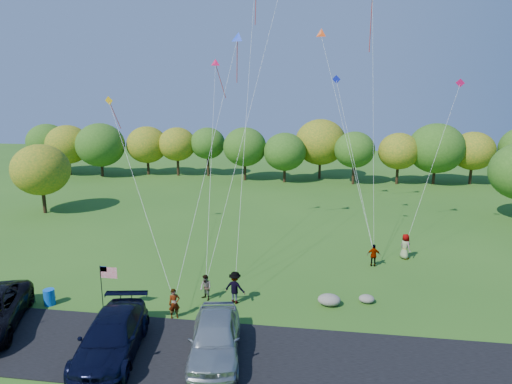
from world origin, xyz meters
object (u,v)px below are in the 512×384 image
Objects in this scene: flyer_e at (405,246)px; flyer_b at (206,288)px; trash_barrel at (49,297)px; flyer_c at (235,287)px; minivan_navy at (111,337)px; park_bench at (20,296)px; flyer_a at (174,304)px; flyer_d at (374,255)px; minivan_silver at (215,337)px.

flyer_b is at bearing 91.22° from flyer_e.
trash_barrel is (-21.72, -10.59, -0.47)m from flyer_e.
flyer_c is 1.03× the size of flyer_e.
minivan_navy is 3.85× the size of park_bench.
flyer_b is 1.65× the size of trash_barrel.
minivan_navy is 3.40× the size of flyer_e.
park_bench is (-10.64, -2.07, -0.29)m from flyer_b.
flyer_b is 0.93× the size of park_bench.
flyer_a is 1.05× the size of flyer_d.
flyer_a is at bearing 41.29° from flyer_d.
flyer_b is 0.80× the size of flyer_c.
flyer_b is (1.15, 2.38, -0.07)m from flyer_a.
trash_barrel is (-10.66, -1.79, -0.50)m from flyer_c.
flyer_a is 1.80× the size of trash_barrel.
flyer_e is 2.00× the size of trash_barrel.
flyer_a is at bearing -3.38° from trash_barrel.
flyer_d is 0.97× the size of park_bench.
minivan_silver reaches higher than park_bench.
flyer_b is at bearing 35.10° from flyer_a.
flyer_a is 14.78m from flyer_d.
flyer_c is 12.59m from park_bench.
flyer_a is at bearing 95.49° from flyer_e.
minivan_silver reaches higher than flyer_c.
minivan_navy is at bearing 67.02° from flyer_c.
park_bench is (-23.49, -10.73, -0.45)m from flyer_e.
flyer_e reaches higher than park_bench.
minivan_silver is at bearing -12.74° from park_bench.
flyer_c is at bearing 81.94° from minivan_silver.
minivan_silver is at bearing 58.70° from flyer_d.
minivan_silver is 3.55× the size of flyer_d.
flyer_c is 1.16× the size of park_bench.
flyer_a is 0.90× the size of flyer_e.
flyer_d is (11.57, 9.19, -0.04)m from flyer_a.
minivan_navy is at bearing 100.86° from flyer_e.
flyer_c reaches higher than flyer_d.
flyer_a is 2.65m from flyer_b.
flyer_d is at bearing 70.41° from flyer_b.
park_bench is 1.77m from trash_barrel.
flyer_c reaches higher than minivan_navy.
flyer_e is 25.83m from park_bench.
flyer_d is (10.42, 6.81, 0.03)m from flyer_b.
flyer_e reaches higher than flyer_d.
park_bench is (-9.48, 0.32, -0.36)m from flyer_a.
park_bench is at bearing 141.35° from minivan_navy.
flyer_b reaches higher than park_bench.
flyer_d is (8.63, 6.94, -0.16)m from flyer_c.
flyer_c is 10.82m from trash_barrel.
minivan_navy is 3.31× the size of flyer_c.
flyer_b is at bearing 14.50° from park_bench.
minivan_navy is at bearing -77.26° from flyer_b.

